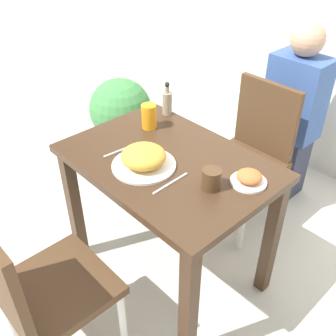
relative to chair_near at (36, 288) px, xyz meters
The scene contains 13 objects.
ground_plane 0.89m from the chair_near, 92.46° to the left, with size 16.00×16.00×0.00m, color beige.
dining_table 0.74m from the chair_near, 92.46° to the left, with size 0.97×0.68×0.75m.
chair_near is the anchor object (origin of this frame).
chair_far 1.42m from the chair_near, 91.63° to the left, with size 0.42×0.42×0.89m.
food_plate 0.68m from the chair_near, 95.88° to the left, with size 0.29×0.29×0.10m.
side_plate 0.96m from the chair_near, 68.83° to the left, with size 0.15×0.15×0.06m.
drink_cup 0.81m from the chair_near, 71.18° to the left, with size 0.08×0.08×0.09m.
juice_glass 0.97m from the chair_near, 110.05° to the left, with size 0.08×0.08×0.13m.
sauce_bottle 1.14m from the chair_near, 109.33° to the left, with size 0.05×0.05×0.19m.
fork_utensil 0.70m from the chair_near, 111.16° to the left, with size 0.03×0.18×0.00m.
spoon_utensil 0.67m from the chair_near, 79.73° to the left, with size 0.01×0.20×0.00m.
potted_plant_left 1.39m from the chair_near, 128.84° to the left, with size 0.41×0.41×0.78m.
person_figure 1.83m from the chair_near, 91.20° to the left, with size 0.34×0.22×1.17m.
Camera 1 is at (1.09, -1.02, 1.77)m, focal length 42.00 mm.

